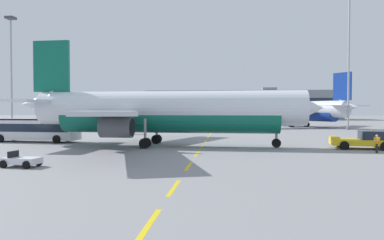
# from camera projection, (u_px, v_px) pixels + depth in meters

# --- Properties ---
(ground) EXTENTS (400.00, 400.00, 0.00)m
(ground) POSITION_uv_depth(u_px,v_px,m) (353.00, 137.00, 55.74)
(ground) COLOR gray
(apron_paint_markings) EXTENTS (8.00, 92.39, 0.01)m
(apron_paint_markings) POSITION_uv_depth(u_px,v_px,m) (208.00, 137.00, 54.14)
(apron_paint_markings) COLOR yellow
(apron_paint_markings) RESTS_ON ground
(airliner_foreground) EXTENTS (34.77, 34.60, 12.20)m
(airliner_foreground) POSITION_uv_depth(u_px,v_px,m) (163.00, 111.00, 41.15)
(airliner_foreground) COLOR silver
(airliner_foreground) RESTS_ON ground
(pushback_tug) EXTENTS (6.27, 3.70, 2.08)m
(pushback_tug) POSITION_uv_depth(u_px,v_px,m) (363.00, 140.00, 38.25)
(pushback_tug) COLOR yellow
(pushback_tug) RESTS_ON ground
(airliner_mid_left) EXTENTS (28.62, 30.84, 11.94)m
(airliner_mid_left) POSITION_uv_depth(u_px,v_px,m) (295.00, 111.00, 88.38)
(airliner_mid_left) COLOR silver
(airliner_mid_left) RESTS_ON ground
(apron_shuttle_bus) EXTENTS (12.18, 3.63, 3.00)m
(apron_shuttle_bus) POSITION_uv_depth(u_px,v_px,m) (33.00, 128.00, 46.61)
(apron_shuttle_bus) COLOR silver
(apron_shuttle_bus) RESTS_ON ground
(ground_crew_worker) EXTENTS (0.48, 0.63, 1.73)m
(ground_crew_worker) POSITION_uv_depth(u_px,v_px,m) (377.00, 142.00, 34.85)
(ground_crew_worker) COLOR #232328
(ground_crew_worker) RESTS_ON ground
(apron_light_mast_near) EXTENTS (1.80, 1.80, 23.70)m
(apron_light_mast_near) POSITION_uv_depth(u_px,v_px,m) (11.00, 59.00, 77.20)
(apron_light_mast_near) COLOR slate
(apron_light_mast_near) RESTS_ON ground
(apron_light_mast_far) EXTENTS (1.80, 1.80, 29.32)m
(apron_light_mast_far) POSITION_uv_depth(u_px,v_px,m) (349.00, 42.00, 74.27)
(apron_light_mast_far) COLOR slate
(apron_light_mast_far) RESTS_ON ground
(terminal_satellite) EXTENTS (80.34, 22.36, 13.58)m
(terminal_satellite) POSITION_uv_depth(u_px,v_px,m) (241.00, 105.00, 158.71)
(terminal_satellite) COLOR gray
(terminal_satellite) RESTS_ON ground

